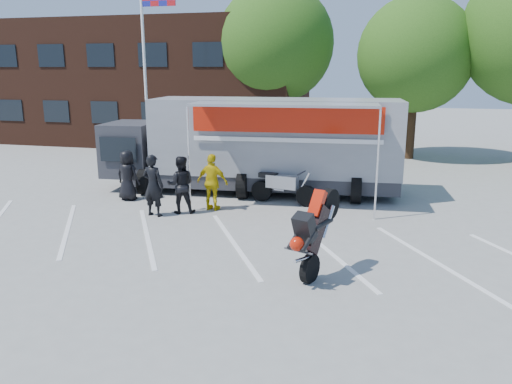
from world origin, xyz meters
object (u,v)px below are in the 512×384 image
at_px(tree_mid, 416,55).
at_px(stunt_bike_rider, 324,271).
at_px(transporter_truck, 261,192).
at_px(spectator_leather_c, 181,185).
at_px(parked_motorcycle, 283,204).
at_px(tree_left, 275,44).
at_px(spectator_hivis, 212,182).
at_px(flagpole, 149,51).
at_px(spectator_leather_a, 127,175).
at_px(spectator_leather_b, 153,185).

height_order(tree_mid, stunt_bike_rider, tree_mid).
xyz_separation_m(transporter_truck, spectator_leather_c, (-1.75, -3.17, 0.88)).
xyz_separation_m(parked_motorcycle, stunt_bike_rider, (1.95, -5.32, 0.00)).
xyz_separation_m(transporter_truck, parked_motorcycle, (1.08, -1.37, 0.00)).
height_order(tree_left, spectator_hivis, tree_left).
xyz_separation_m(tree_mid, spectator_hivis, (-6.31, -11.21, -4.06)).
bearing_deg(spectator_leather_c, tree_mid, -139.64).
relative_size(transporter_truck, spectator_hivis, 5.86).
bearing_deg(parked_motorcycle, spectator_leather_c, 133.92).
xyz_separation_m(flagpole, parked_motorcycle, (6.93, -4.95, -5.05)).
relative_size(tree_mid, spectator_leather_a, 4.57).
distance_m(flagpole, spectator_leather_b, 9.01).
relative_size(tree_mid, transporter_truck, 0.74).
distance_m(tree_left, spectator_leather_b, 14.06).
distance_m(tree_mid, transporter_truck, 11.28).
relative_size(tree_left, transporter_truck, 0.83).
height_order(parked_motorcycle, stunt_bike_rider, stunt_bike_rider).
bearing_deg(spectator_hivis, parked_motorcycle, -139.36).
bearing_deg(tree_left, spectator_leather_b, -93.51).
height_order(tree_left, spectator_leather_b, tree_left).
distance_m(parked_motorcycle, stunt_bike_rider, 5.67).
height_order(flagpole, stunt_bike_rider, flagpole).
bearing_deg(spectator_leather_b, stunt_bike_rider, 160.57).
bearing_deg(parked_motorcycle, tree_mid, -11.97).
xyz_separation_m(parked_motorcycle, spectator_leather_c, (-2.83, -1.80, 0.88)).
distance_m(tree_mid, spectator_leather_c, 14.34).
xyz_separation_m(spectator_leather_a, spectator_hivis, (3.16, -0.48, 0.05)).
xyz_separation_m(tree_mid, transporter_truck, (-5.40, -8.58, -4.94)).
bearing_deg(tree_mid, transporter_truck, -122.17).
bearing_deg(tree_mid, spectator_leather_b, -122.54).
xyz_separation_m(tree_left, parked_motorcycle, (2.69, -10.95, -5.57)).
bearing_deg(tree_left, spectator_leather_a, -101.93).
xyz_separation_m(tree_left, spectator_hivis, (0.69, -12.21, -4.68)).
xyz_separation_m(flagpole, spectator_hivis, (4.93, -6.21, -4.17)).
xyz_separation_m(tree_mid, spectator_leather_b, (-7.81, -12.25, -4.01)).
distance_m(spectator_leather_c, spectator_hivis, 0.99).
bearing_deg(stunt_bike_rider, transporter_truck, 135.30).
bearing_deg(flagpole, transporter_truck, -31.48).
distance_m(tree_mid, spectator_leather_a, 14.90).
xyz_separation_m(flagpole, spectator_leather_b, (3.43, -7.25, -4.12)).
bearing_deg(spectator_leather_c, tree_left, -108.99).
distance_m(flagpole, tree_left, 7.37).
height_order(transporter_truck, parked_motorcycle, transporter_truck).
bearing_deg(flagpole, spectator_leather_a, -72.89).
relative_size(tree_left, parked_motorcycle, 3.72).
bearing_deg(tree_left, stunt_bike_rider, -74.09).
bearing_deg(transporter_truck, tree_mid, 53.20).
distance_m(spectator_leather_b, spectator_hivis, 1.82).
bearing_deg(transporter_truck, parked_motorcycle, -56.25).
relative_size(flagpole, tree_mid, 1.04).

